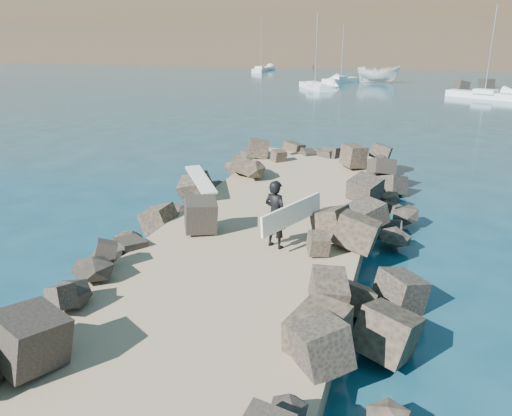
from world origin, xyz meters
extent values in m
plane|color=#0F384C|center=(0.00, 0.00, 0.00)|extent=(800.00, 800.00, 0.00)
cube|color=#8C7759|center=(0.00, -2.00, 0.30)|extent=(6.00, 26.00, 0.60)
cube|color=black|center=(-2.90, -1.50, 0.50)|extent=(2.60, 22.00, 1.00)
cube|color=black|center=(2.90, -1.50, 0.50)|extent=(2.60, 22.00, 1.00)
cube|color=#2D4919|center=(10.00, 160.00, 16.00)|extent=(360.00, 140.00, 32.00)
cube|color=silver|center=(-3.17, 2.41, 1.04)|extent=(1.87, 2.08, 0.07)
imported|color=silver|center=(-1.02, 59.57, 1.17)|extent=(6.42, 3.54, 2.34)
imported|color=black|center=(0.70, -1.47, 1.55)|extent=(0.81, 0.68, 1.89)
cube|color=white|center=(1.15, -1.47, 1.60)|extent=(1.16, 2.11, 0.74)
cube|color=white|center=(-5.93, 58.30, 0.25)|extent=(4.61, 6.21, 0.80)
cylinder|color=gray|center=(-5.93, 58.30, 4.14)|extent=(0.12, 0.12, 7.08)
cube|color=white|center=(-5.93, 57.64, 0.75)|extent=(1.83, 2.07, 0.44)
cube|color=white|center=(11.01, 43.95, 0.25)|extent=(7.53, 5.48, 0.80)
cylinder|color=gray|center=(11.01, 43.95, 4.87)|extent=(0.12, 0.12, 8.55)
cube|color=white|center=(11.01, 43.46, 0.75)|extent=(2.50, 2.19, 0.44)
cube|color=white|center=(-7.68, 48.24, 0.25)|extent=(5.20, 7.18, 0.80)
cylinder|color=gray|center=(-7.68, 48.24, 4.67)|extent=(0.12, 0.12, 8.13)
cube|color=white|center=(-7.68, 47.48, 0.75)|extent=(2.08, 2.38, 0.44)
cube|color=white|center=(-23.61, 78.31, 0.25)|extent=(2.61, 8.47, 0.80)
cylinder|color=gray|center=(-23.61, 78.31, 5.19)|extent=(0.12, 0.12, 9.17)
cube|color=white|center=(-23.61, 77.32, 0.75)|extent=(1.55, 2.45, 0.44)
camera|label=1|loc=(3.94, -13.70, 6.07)|focal=35.00mm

